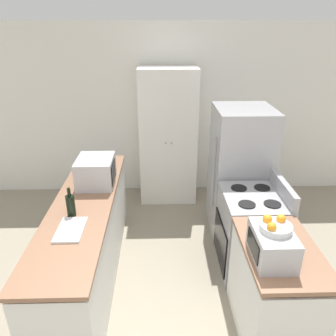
{
  "coord_description": "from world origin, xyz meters",
  "views": [
    {
      "loc": [
        -0.09,
        -1.54,
        2.57
      ],
      "look_at": [
        0.0,
        1.87,
        1.05
      ],
      "focal_mm": 35.0,
      "sensor_mm": 36.0,
      "label": 1
    }
  ],
  "objects_px": {
    "wine_bottle": "(71,205)",
    "fruit_bowl": "(275,226)",
    "pantry_cabinet": "(168,137)",
    "stove": "(251,232)",
    "microwave": "(96,171)",
    "toaster_oven": "(272,245)",
    "refrigerator": "(239,172)"
  },
  "relations": [
    {
      "from": "refrigerator",
      "to": "microwave",
      "type": "xyz_separation_m",
      "value": [
        -1.72,
        -0.45,
        0.24
      ]
    },
    {
      "from": "microwave",
      "to": "toaster_oven",
      "type": "relative_size",
      "value": 1.1
    },
    {
      "from": "refrigerator",
      "to": "wine_bottle",
      "type": "xyz_separation_m",
      "value": [
        -1.84,
        -1.1,
        0.19
      ]
    },
    {
      "from": "stove",
      "to": "toaster_oven",
      "type": "relative_size",
      "value": 2.56
    },
    {
      "from": "stove",
      "to": "fruit_bowl",
      "type": "bearing_deg",
      "value": -98.37
    },
    {
      "from": "wine_bottle",
      "to": "toaster_oven",
      "type": "bearing_deg",
      "value": -21.42
    },
    {
      "from": "microwave",
      "to": "toaster_oven",
      "type": "bearing_deg",
      "value": -40.3
    },
    {
      "from": "stove",
      "to": "fruit_bowl",
      "type": "xyz_separation_m",
      "value": [
        -0.14,
        -0.96,
        0.73
      ]
    },
    {
      "from": "pantry_cabinet",
      "to": "toaster_oven",
      "type": "bearing_deg",
      "value": -74.95
    },
    {
      "from": "stove",
      "to": "refrigerator",
      "type": "bearing_deg",
      "value": 88.3
    },
    {
      "from": "stove",
      "to": "wine_bottle",
      "type": "relative_size",
      "value": 3.72
    },
    {
      "from": "refrigerator",
      "to": "fruit_bowl",
      "type": "distance_m",
      "value": 1.79
    },
    {
      "from": "stove",
      "to": "toaster_oven",
      "type": "height_order",
      "value": "toaster_oven"
    },
    {
      "from": "fruit_bowl",
      "to": "refrigerator",
      "type": "bearing_deg",
      "value": 84.61
    },
    {
      "from": "microwave",
      "to": "refrigerator",
      "type": "bearing_deg",
      "value": 14.58
    },
    {
      "from": "fruit_bowl",
      "to": "toaster_oven",
      "type": "bearing_deg",
      "value": -111.82
    },
    {
      "from": "refrigerator",
      "to": "stove",
      "type": "bearing_deg",
      "value": -91.7
    },
    {
      "from": "microwave",
      "to": "fruit_bowl",
      "type": "distance_m",
      "value": 2.03
    },
    {
      "from": "toaster_oven",
      "to": "microwave",
      "type": "bearing_deg",
      "value": 139.7
    },
    {
      "from": "pantry_cabinet",
      "to": "stove",
      "type": "distance_m",
      "value": 1.96
    },
    {
      "from": "microwave",
      "to": "fruit_bowl",
      "type": "relative_size",
      "value": 1.92
    },
    {
      "from": "stove",
      "to": "microwave",
      "type": "height_order",
      "value": "microwave"
    },
    {
      "from": "microwave",
      "to": "toaster_oven",
      "type": "xyz_separation_m",
      "value": [
        1.55,
        -1.31,
        -0.03
      ]
    },
    {
      "from": "refrigerator",
      "to": "fruit_bowl",
      "type": "bearing_deg",
      "value": -95.39
    },
    {
      "from": "stove",
      "to": "microwave",
      "type": "xyz_separation_m",
      "value": [
        -1.7,
        0.34,
        0.6
      ]
    },
    {
      "from": "pantry_cabinet",
      "to": "stove",
      "type": "height_order",
      "value": "pantry_cabinet"
    },
    {
      "from": "wine_bottle",
      "to": "fruit_bowl",
      "type": "relative_size",
      "value": 1.21
    },
    {
      "from": "pantry_cabinet",
      "to": "toaster_oven",
      "type": "height_order",
      "value": "pantry_cabinet"
    },
    {
      "from": "stove",
      "to": "pantry_cabinet",
      "type": "bearing_deg",
      "value": 117.21
    },
    {
      "from": "microwave",
      "to": "wine_bottle",
      "type": "xyz_separation_m",
      "value": [
        -0.12,
        -0.66,
        -0.04
      ]
    },
    {
      "from": "toaster_oven",
      "to": "wine_bottle",
      "type": "bearing_deg",
      "value": 158.58
    },
    {
      "from": "pantry_cabinet",
      "to": "wine_bottle",
      "type": "distance_m",
      "value": 2.22
    }
  ]
}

